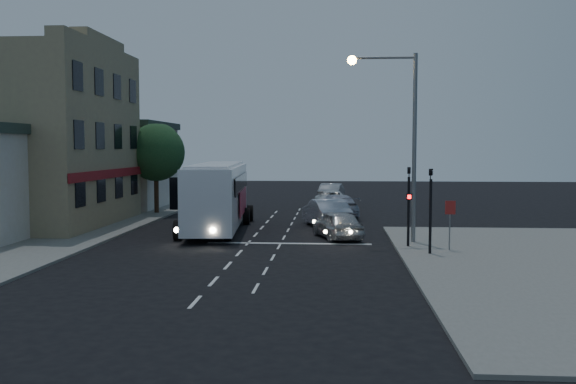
# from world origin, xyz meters

# --- Properties ---
(ground) EXTENTS (120.00, 120.00, 0.00)m
(ground) POSITION_xyz_m (0.00, 0.00, 0.00)
(ground) COLOR black
(sidewalk_near) EXTENTS (12.00, 24.00, 0.12)m
(sidewalk_near) POSITION_xyz_m (13.00, -4.00, 0.06)
(sidewalk_near) COLOR slate
(sidewalk_near) RESTS_ON ground
(sidewalk_far) EXTENTS (12.00, 50.00, 0.12)m
(sidewalk_far) POSITION_xyz_m (-13.00, 8.00, 0.06)
(sidewalk_far) COLOR slate
(sidewalk_far) RESTS_ON ground
(road_markings) EXTENTS (8.00, 30.55, 0.01)m
(road_markings) POSITION_xyz_m (1.29, 3.31, 0.00)
(road_markings) COLOR silver
(road_markings) RESTS_ON ground
(tour_bus) EXTENTS (3.52, 12.41, 3.76)m
(tour_bus) POSITION_xyz_m (-2.39, 6.96, 2.03)
(tour_bus) COLOR white
(tour_bus) RESTS_ON ground
(car_suv) EXTENTS (2.90, 4.57, 1.45)m
(car_suv) POSITION_xyz_m (4.38, 3.80, 0.72)
(car_suv) COLOR #B0B1B3
(car_suv) RESTS_ON ground
(car_sedan_a) EXTENTS (3.07, 5.38, 1.68)m
(car_sedan_a) POSITION_xyz_m (3.71, 8.43, 0.84)
(car_sedan_a) COLOR silver
(car_sedan_a) RESTS_ON ground
(car_sedan_b) EXTENTS (3.29, 5.60, 1.52)m
(car_sedan_b) POSITION_xyz_m (4.36, 14.04, 0.76)
(car_sedan_b) COLOR #B5B7C6
(car_sedan_b) RESTS_ON ground
(car_sedan_c) EXTENTS (2.80, 5.25, 1.41)m
(car_sedan_c) POSITION_xyz_m (3.99, 19.68, 0.70)
(car_sedan_c) COLOR silver
(car_sedan_c) RESTS_ON ground
(car_extra) EXTENTS (2.33, 5.10, 1.62)m
(car_extra) POSITION_xyz_m (4.00, 25.50, 0.81)
(car_extra) COLOR #A9ACB1
(car_extra) RESTS_ON ground
(traffic_signal_main) EXTENTS (0.25, 0.35, 4.10)m
(traffic_signal_main) POSITION_xyz_m (7.60, 0.78, 2.42)
(traffic_signal_main) COLOR black
(traffic_signal_main) RESTS_ON sidewalk_near
(traffic_signal_side) EXTENTS (0.18, 0.15, 4.10)m
(traffic_signal_side) POSITION_xyz_m (8.30, -1.20, 2.42)
(traffic_signal_side) COLOR black
(traffic_signal_side) RESTS_ON sidewalk_near
(regulatory_sign) EXTENTS (0.45, 0.12, 2.20)m
(regulatory_sign) POSITION_xyz_m (9.30, -0.24, 1.60)
(regulatory_sign) COLOR slate
(regulatory_sign) RESTS_ON sidewalk_near
(streetlight) EXTENTS (3.32, 0.44, 9.00)m
(streetlight) POSITION_xyz_m (7.34, 2.20, 5.73)
(streetlight) COLOR slate
(streetlight) RESTS_ON sidewalk_near
(main_building) EXTENTS (10.12, 12.00, 11.00)m
(main_building) POSITION_xyz_m (-13.96, 8.00, 5.16)
(main_building) COLOR #88765C
(main_building) RESTS_ON sidewalk_far
(low_building_north) EXTENTS (9.40, 9.40, 6.50)m
(low_building_north) POSITION_xyz_m (-13.50, 20.00, 3.39)
(low_building_north) COLOR beige
(low_building_north) RESTS_ON sidewalk_far
(street_tree) EXTENTS (4.00, 4.00, 6.20)m
(street_tree) POSITION_xyz_m (-8.21, 15.02, 4.50)
(street_tree) COLOR black
(street_tree) RESTS_ON sidewalk_far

